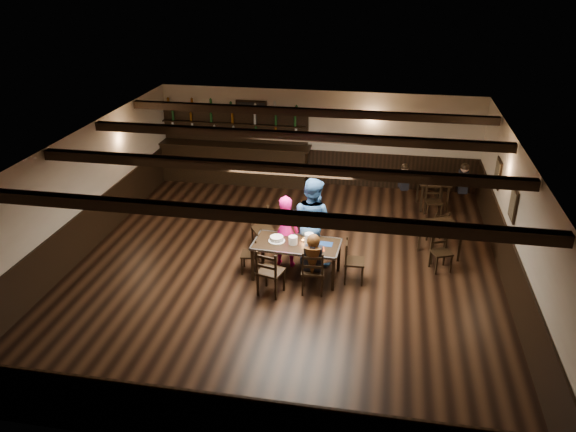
% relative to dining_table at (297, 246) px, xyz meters
% --- Properties ---
extents(ground, '(10.00, 10.00, 0.00)m').
position_rel_dining_table_xyz_m(ground, '(-0.28, 0.29, -0.68)').
color(ground, black).
rests_on(ground, ground).
extents(room_shell, '(9.02, 10.02, 2.71)m').
position_rel_dining_table_xyz_m(room_shell, '(-0.27, 0.33, 1.06)').
color(room_shell, beige).
rests_on(room_shell, ground).
extents(dining_table, '(1.81, 0.97, 0.75)m').
position_rel_dining_table_xyz_m(dining_table, '(0.00, 0.00, 0.00)').
color(dining_table, black).
rests_on(dining_table, ground).
extents(chair_near_left, '(0.55, 0.54, 0.98)m').
position_rel_dining_table_xyz_m(chair_near_left, '(-0.40, -0.83, -0.11)').
color(chair_near_left, black).
rests_on(chair_near_left, ground).
extents(chair_near_right, '(0.47, 0.45, 0.94)m').
position_rel_dining_table_xyz_m(chair_near_right, '(0.42, -0.62, -0.14)').
color(chair_near_right, black).
rests_on(chair_near_right, ground).
extents(chair_end_left, '(0.39, 0.41, 0.80)m').
position_rel_dining_table_xyz_m(chair_end_left, '(-0.92, 0.02, -0.22)').
color(chair_end_left, black).
rests_on(chair_end_left, ground).
extents(chair_end_right, '(0.42, 0.44, 0.90)m').
position_rel_dining_table_xyz_m(chair_end_right, '(1.11, -0.01, -0.16)').
color(chair_end_right, black).
rests_on(chair_end_right, ground).
extents(chair_far_pushed, '(0.60, 0.59, 0.95)m').
position_rel_dining_table_xyz_m(chair_far_pushed, '(-0.99, 1.15, -0.13)').
color(chair_far_pushed, black).
rests_on(chair_far_pushed, ground).
extents(woman_pink, '(0.61, 0.42, 1.59)m').
position_rel_dining_table_xyz_m(woman_pink, '(-0.31, 0.42, 0.11)').
color(woman_pink, '#F01289').
rests_on(woman_pink, ground).
extents(man_blue, '(1.16, 1.06, 1.94)m').
position_rel_dining_table_xyz_m(man_blue, '(0.22, 0.62, 0.29)').
color(man_blue, navy).
rests_on(man_blue, ground).
extents(seated_person, '(0.34, 0.51, 0.84)m').
position_rel_dining_table_xyz_m(seated_person, '(0.42, -0.56, 0.15)').
color(seated_person, black).
rests_on(seated_person, ground).
extents(cake, '(0.34, 0.34, 0.11)m').
position_rel_dining_table_xyz_m(cake, '(-0.41, 0.03, 0.11)').
color(cake, white).
rests_on(cake, dining_table).
extents(plate_stack_a, '(0.18, 0.18, 0.17)m').
position_rel_dining_table_xyz_m(plate_stack_a, '(-0.07, -0.03, 0.15)').
color(plate_stack_a, white).
rests_on(plate_stack_a, dining_table).
extents(plate_stack_b, '(0.18, 0.18, 0.21)m').
position_rel_dining_table_xyz_m(plate_stack_b, '(0.25, 0.06, 0.18)').
color(plate_stack_b, white).
rests_on(plate_stack_b, dining_table).
extents(tea_light, '(0.04, 0.04, 0.06)m').
position_rel_dining_table_xyz_m(tea_light, '(0.11, 0.11, 0.09)').
color(tea_light, '#A5A8AD').
rests_on(tea_light, dining_table).
extents(salt_shaker, '(0.04, 0.04, 0.10)m').
position_rel_dining_table_xyz_m(salt_shaker, '(0.36, -0.10, 0.12)').
color(salt_shaker, silver).
rests_on(salt_shaker, dining_table).
extents(pepper_shaker, '(0.03, 0.03, 0.09)m').
position_rel_dining_table_xyz_m(pepper_shaker, '(0.42, -0.07, 0.11)').
color(pepper_shaker, '#A5A8AD').
rests_on(pepper_shaker, dining_table).
extents(drink_glass, '(0.06, 0.06, 0.10)m').
position_rel_dining_table_xyz_m(drink_glass, '(0.27, 0.14, 0.12)').
color(drink_glass, silver).
rests_on(drink_glass, dining_table).
extents(menu_red, '(0.35, 0.28, 0.00)m').
position_rel_dining_table_xyz_m(menu_red, '(0.43, -0.17, 0.07)').
color(menu_red, '#9A2F10').
rests_on(menu_red, dining_table).
extents(menu_blue, '(0.31, 0.22, 0.00)m').
position_rel_dining_table_xyz_m(menu_blue, '(0.57, 0.08, 0.07)').
color(menu_blue, navy).
rests_on(menu_blue, dining_table).
extents(bar_counter, '(4.48, 0.70, 2.20)m').
position_rel_dining_table_xyz_m(bar_counter, '(-2.68, 5.01, 0.04)').
color(bar_counter, black).
rests_on(bar_counter, ground).
extents(back_table_a, '(1.01, 1.01, 0.75)m').
position_rel_dining_table_xyz_m(back_table_a, '(2.94, 1.40, -0.04)').
color(back_table_a, black).
rests_on(back_table_a, ground).
extents(back_table_b, '(0.89, 0.89, 0.75)m').
position_rel_dining_table_xyz_m(back_table_b, '(2.93, 4.08, -0.04)').
color(back_table_b, black).
rests_on(back_table_b, ground).
extents(bg_patron_left, '(0.29, 0.38, 0.69)m').
position_rel_dining_table_xyz_m(bg_patron_left, '(2.17, 4.10, 0.12)').
color(bg_patron_left, black).
rests_on(bg_patron_left, ground).
extents(bg_patron_right, '(0.24, 0.38, 0.77)m').
position_rel_dining_table_xyz_m(bg_patron_right, '(3.67, 4.16, 0.17)').
color(bg_patron_right, black).
rests_on(bg_patron_right, ground).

